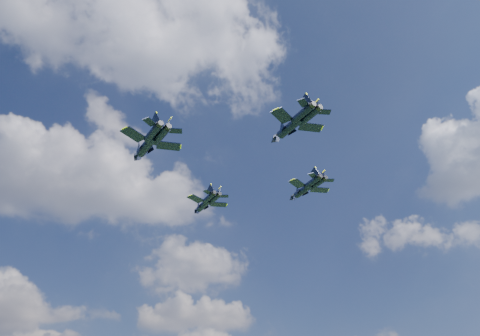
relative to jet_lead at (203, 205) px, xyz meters
name	(u,v)px	position (x,y,z in m)	size (l,w,h in m)	color
jet_lead	(203,205)	(0.00, 0.00, 0.00)	(10.74, 14.49, 3.41)	black
jet_left	(146,146)	(-16.28, -24.51, -0.47)	(12.39, 16.96, 4.00)	black
jet_right	(303,190)	(22.01, -13.67, -0.12)	(10.96, 14.78, 3.48)	black
jet_slot	(289,128)	(10.55, -36.73, 0.26)	(11.48, 15.69, 3.70)	black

